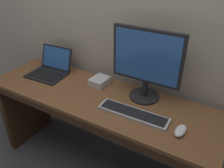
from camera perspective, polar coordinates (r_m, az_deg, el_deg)
The scene contains 7 objects.
ground_plane at distance 2.28m, azimuth -2.85°, elevation -19.63°, with size 14.00×14.00×0.00m, color #4C4C51.
desk at distance 1.90m, azimuth -3.40°, elevation -9.35°, with size 1.82×0.57×0.79m.
laptop_black at distance 2.12m, azimuth -15.03°, elevation 3.71°, with size 0.34×0.33×0.21m.
external_monitor at distance 1.60m, azimuth 8.51°, elevation 5.36°, with size 0.50×0.22×0.53m.
wired_keyboard at distance 1.56m, azimuth 5.25°, elevation -7.28°, with size 0.49×0.13×0.02m.
computer_mouse at distance 1.48m, azimuth 16.57°, elevation -10.98°, with size 0.06×0.12×0.03m, color white.
external_drive_box at distance 1.88m, azimuth -3.07°, elevation 0.71°, with size 0.13×0.16×0.06m, color silver.
Camera 1 is at (0.83, -1.21, 1.75)m, focal length 36.98 mm.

